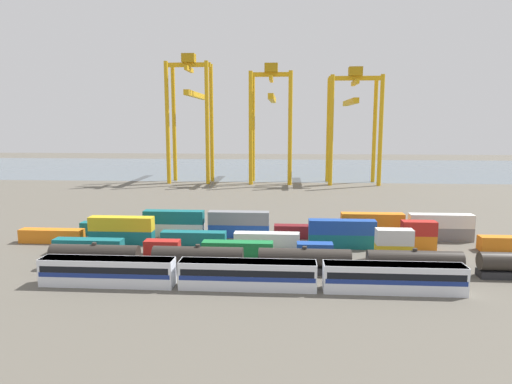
{
  "coord_description": "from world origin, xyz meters",
  "views": [
    {
      "loc": [
        9.39,
        -83.61,
        22.74
      ],
      "look_at": [
        1.7,
        29.29,
        5.49
      ],
      "focal_mm": 32.11,
      "sensor_mm": 36.0,
      "label": 1
    }
  ],
  "objects_px": {
    "shipping_container_15": "(496,243)",
    "gantry_crane_east": "(353,113)",
    "shipping_container_1": "(162,248)",
    "gantry_crane_central": "(271,111)",
    "freight_tank_row": "(304,261)",
    "gantry_crane_west": "(191,106)",
    "shipping_container_11": "(342,241)",
    "shipping_container_17": "(174,230)",
    "shipping_container_0": "(89,246)",
    "shipping_container_24": "(440,234)",
    "passenger_train": "(248,274)",
    "shipping_container_13": "(418,242)",
    "shipping_container_22": "(372,233)"
  },
  "relations": [
    {
      "from": "shipping_container_11",
      "to": "gantry_crane_east",
      "type": "bearing_deg",
      "value": 81.23
    },
    {
      "from": "shipping_container_22",
      "to": "passenger_train",
      "type": "bearing_deg",
      "value": -127.64
    },
    {
      "from": "freight_tank_row",
      "to": "shipping_container_0",
      "type": "relative_size",
      "value": 6.56
    },
    {
      "from": "shipping_container_0",
      "to": "shipping_container_22",
      "type": "relative_size",
      "value": 1.0
    },
    {
      "from": "gantry_crane_west",
      "to": "gantry_crane_east",
      "type": "height_order",
      "value": "gantry_crane_west"
    },
    {
      "from": "shipping_container_17",
      "to": "gantry_crane_central",
      "type": "bearing_deg",
      "value": 79.27
    },
    {
      "from": "shipping_container_1",
      "to": "gantry_crane_east",
      "type": "bearing_deg",
      "value": 65.29
    },
    {
      "from": "passenger_train",
      "to": "shipping_container_15",
      "type": "distance_m",
      "value": 48.08
    },
    {
      "from": "shipping_container_11",
      "to": "shipping_container_17",
      "type": "relative_size",
      "value": 1.0
    },
    {
      "from": "shipping_container_13",
      "to": "gantry_crane_east",
      "type": "relative_size",
      "value": 0.14
    },
    {
      "from": "passenger_train",
      "to": "shipping_container_13",
      "type": "distance_m",
      "value": 36.42
    },
    {
      "from": "shipping_container_11",
      "to": "gantry_crane_west",
      "type": "relative_size",
      "value": 0.25
    },
    {
      "from": "shipping_container_0",
      "to": "gantry_crane_east",
      "type": "height_order",
      "value": "gantry_crane_east"
    },
    {
      "from": "shipping_container_0",
      "to": "shipping_container_15",
      "type": "bearing_deg",
      "value": 5.31
    },
    {
      "from": "shipping_container_15",
      "to": "gantry_crane_east",
      "type": "relative_size",
      "value": 0.14
    },
    {
      "from": "passenger_train",
      "to": "gantry_crane_central",
      "type": "bearing_deg",
      "value": 90.44
    },
    {
      "from": "passenger_train",
      "to": "shipping_container_0",
      "type": "xyz_separation_m",
      "value": [
        -29.27,
        15.17,
        -0.84
      ]
    },
    {
      "from": "shipping_container_17",
      "to": "freight_tank_row",
      "type": "bearing_deg",
      "value": -40.23
    },
    {
      "from": "passenger_train",
      "to": "freight_tank_row",
      "type": "relative_size",
      "value": 0.74
    },
    {
      "from": "shipping_container_1",
      "to": "shipping_container_13",
      "type": "distance_m",
      "value": 45.74
    },
    {
      "from": "freight_tank_row",
      "to": "gantry_crane_west",
      "type": "distance_m",
      "value": 118.66
    },
    {
      "from": "shipping_container_17",
      "to": "passenger_train",
      "type": "bearing_deg",
      "value": -58.68
    },
    {
      "from": "shipping_container_13",
      "to": "gantry_crane_east",
      "type": "xyz_separation_m",
      "value": [
        0.65,
        93.06,
        24.77
      ]
    },
    {
      "from": "freight_tank_row",
      "to": "passenger_train",
      "type": "bearing_deg",
      "value": -138.81
    },
    {
      "from": "shipping_container_0",
      "to": "shipping_container_17",
      "type": "bearing_deg",
      "value": 48.42
    },
    {
      "from": "gantry_crane_west",
      "to": "shipping_container_17",
      "type": "bearing_deg",
      "value": -80.77
    },
    {
      "from": "passenger_train",
      "to": "shipping_container_11",
      "type": "distance_m",
      "value": 26.76
    },
    {
      "from": "shipping_container_24",
      "to": "gantry_crane_east",
      "type": "relative_size",
      "value": 0.28
    },
    {
      "from": "freight_tank_row",
      "to": "gantry_crane_west",
      "type": "xyz_separation_m",
      "value": [
        -39.59,
        108.59,
        26.85
      ]
    },
    {
      "from": "shipping_container_15",
      "to": "gantry_crane_east",
      "type": "bearing_deg",
      "value": 97.99
    },
    {
      "from": "shipping_container_1",
      "to": "shipping_container_13",
      "type": "xyz_separation_m",
      "value": [
        45.25,
        6.7,
        0.0
      ]
    },
    {
      "from": "shipping_container_0",
      "to": "gantry_crane_west",
      "type": "relative_size",
      "value": 0.25
    },
    {
      "from": "shipping_container_13",
      "to": "passenger_train",
      "type": "bearing_deg",
      "value": -143.07
    },
    {
      "from": "shipping_container_1",
      "to": "gantry_crane_central",
      "type": "height_order",
      "value": "gantry_crane_central"
    },
    {
      "from": "freight_tank_row",
      "to": "gantry_crane_west",
      "type": "bearing_deg",
      "value": 110.03
    },
    {
      "from": "freight_tank_row",
      "to": "gantry_crane_east",
      "type": "xyz_separation_m",
      "value": [
        21.69,
        107.88,
        24.11
      ]
    },
    {
      "from": "passenger_train",
      "to": "gantry_crane_west",
      "type": "distance_m",
      "value": 122.79
    },
    {
      "from": "shipping_container_11",
      "to": "shipping_container_22",
      "type": "xyz_separation_m",
      "value": [
        6.64,
        6.7,
        0.0
      ]
    },
    {
      "from": "passenger_train",
      "to": "gantry_crane_central",
      "type": "distance_m",
      "value": 118.25
    },
    {
      "from": "gantry_crane_central",
      "to": "shipping_container_17",
      "type": "bearing_deg",
      "value": -100.73
    },
    {
      "from": "shipping_container_17",
      "to": "shipping_container_24",
      "type": "relative_size",
      "value": 1.0
    },
    {
      "from": "freight_tank_row",
      "to": "shipping_container_15",
      "type": "bearing_deg",
      "value": 23.1
    },
    {
      "from": "freight_tank_row",
      "to": "shipping_container_17",
      "type": "bearing_deg",
      "value": 139.77
    },
    {
      "from": "shipping_container_13",
      "to": "shipping_container_17",
      "type": "relative_size",
      "value": 0.5
    },
    {
      "from": "passenger_train",
      "to": "shipping_container_0",
      "type": "height_order",
      "value": "passenger_train"
    },
    {
      "from": "shipping_container_17",
      "to": "shipping_container_11",
      "type": "bearing_deg",
      "value": -11.55
    },
    {
      "from": "freight_tank_row",
      "to": "shipping_container_22",
      "type": "bearing_deg",
      "value": 57.0
    },
    {
      "from": "gantry_crane_central",
      "to": "shipping_container_11",
      "type": "bearing_deg",
      "value": -80.15
    },
    {
      "from": "passenger_train",
      "to": "shipping_container_1",
      "type": "distance_m",
      "value": 22.17
    },
    {
      "from": "shipping_container_15",
      "to": "gantry_crane_central",
      "type": "height_order",
      "value": "gantry_crane_central"
    }
  ]
}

